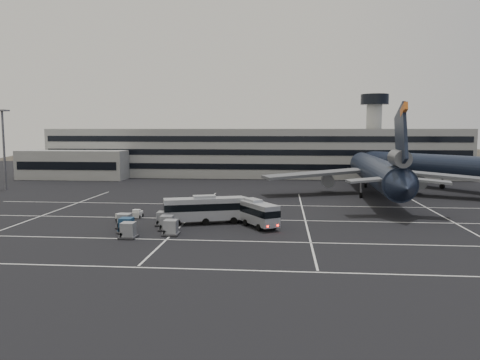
% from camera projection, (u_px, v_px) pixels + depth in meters
% --- Properties ---
extents(ground, '(260.00, 260.00, 0.00)m').
position_uv_depth(ground, '(224.00, 225.00, 68.11)').
color(ground, black).
rests_on(ground, ground).
extents(lane_markings, '(90.00, 55.62, 0.01)m').
position_uv_depth(lane_markings, '(231.00, 224.00, 68.74)').
color(lane_markings, silver).
rests_on(lane_markings, ground).
extents(terminal, '(125.00, 26.00, 24.00)m').
position_uv_depth(terminal, '(244.00, 153.00, 138.07)').
color(terminal, gray).
rests_on(terminal, ground).
extents(hills, '(352.00, 180.00, 44.00)m').
position_uv_depth(hills, '(301.00, 181.00, 236.10)').
color(hills, '#38332B').
rests_on(hills, ground).
extents(lightpole_left, '(2.40, 2.40, 18.28)m').
position_uv_depth(lightpole_left, '(3.00, 138.00, 106.45)').
color(lightpole_left, slate).
rests_on(lightpole_left, ground).
extents(trijet_main, '(47.42, 57.62, 18.08)m').
position_uv_depth(trijet_main, '(377.00, 172.00, 95.41)').
color(trijet_main, black).
rests_on(trijet_main, ground).
extents(trijet_far, '(40.36, 48.80, 18.08)m').
position_uv_depth(trijet_far, '(447.00, 166.00, 108.06)').
color(trijet_far, black).
rests_on(trijet_far, ground).
extents(bus_near, '(8.02, 10.51, 3.84)m').
position_uv_depth(bus_near, '(253.00, 211.00, 67.45)').
color(bus_near, '#A2A4AB').
rests_on(bus_near, ground).
extents(bus_far, '(12.10, 6.13, 4.18)m').
position_uv_depth(bus_far, '(204.00, 208.00, 68.61)').
color(bus_far, '#A2A4AB').
rests_on(bus_far, ground).
extents(tug_a, '(1.30, 2.16, 1.37)m').
position_uv_depth(tug_a, '(137.00, 214.00, 73.31)').
color(tug_a, silver).
rests_on(tug_a, ground).
extents(tug_b, '(2.42, 2.14, 1.34)m').
position_uv_depth(tug_b, '(124.00, 218.00, 69.86)').
color(tug_b, silver).
rests_on(tug_b, ground).
extents(uld_cluster, '(10.38, 11.14, 2.01)m').
position_uv_depth(uld_cluster, '(147.00, 224.00, 63.45)').
color(uld_cluster, '#2D2D30').
rests_on(uld_cluster, ground).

